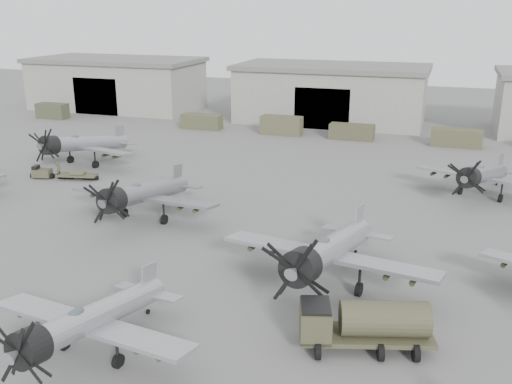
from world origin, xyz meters
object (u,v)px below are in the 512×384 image
aircraft_near_1 (85,322)px  aircraft_mid_2 (327,252)px  aircraft_far_1 (482,175)px  aircraft_far_0 (80,144)px  ground_crew (59,170)px  fuel_tanker (365,322)px  aircraft_mid_1 (141,194)px  tug_trailer (56,174)px

aircraft_near_1 → aircraft_mid_2: 15.02m
aircraft_mid_2 → aircraft_far_1: aircraft_mid_2 is taller
aircraft_far_1 → aircraft_far_0: bearing=-157.1°
aircraft_far_0 → aircraft_far_1: (42.19, 1.88, -0.23)m
aircraft_near_1 → aircraft_far_0: 38.85m
aircraft_near_1 → aircraft_mid_2: bearing=56.6°
aircraft_near_1 → ground_crew: bearing=136.7°
fuel_tanker → aircraft_mid_1: bearing=131.1°
aircraft_mid_2 → aircraft_far_1: (9.94, 22.32, -0.32)m
aircraft_far_1 → tug_trailer: aircraft_far_1 is taller
aircraft_mid_2 → ground_crew: aircraft_mid_2 is taller
aircraft_far_0 → ground_crew: size_ratio=8.01×
aircraft_mid_2 → tug_trailer: 35.28m
aircraft_far_1 → tug_trailer: bearing=-149.9°
aircraft_near_1 → aircraft_far_1: bearing=67.1°
aircraft_mid_1 → tug_trailer: aircraft_mid_1 is taller
aircraft_far_0 → aircraft_far_1: 42.24m
aircraft_far_1 → ground_crew: size_ratio=7.18×
fuel_tanker → tug_trailer: (-35.00, 21.01, -1.02)m
aircraft_mid_1 → tug_trailer: 16.97m
aircraft_near_1 → ground_crew: (-21.74, 26.79, -1.29)m
aircraft_far_1 → tug_trailer: size_ratio=1.76×
aircraft_near_1 → aircraft_mid_1: size_ratio=0.90×
aircraft_near_1 → aircraft_far_1: (19.81, 33.63, 0.10)m
aircraft_mid_1 → fuel_tanker: bearing=-28.3°
aircraft_near_1 → ground_crew: aircraft_near_1 is taller
aircraft_mid_1 → aircraft_far_1: size_ratio=1.08×
tug_trailer → ground_crew: 0.48m
aircraft_near_1 → fuel_tanker: aircraft_near_1 is taller
aircraft_near_1 → tug_trailer: 34.42m
fuel_tanker → ground_crew: (-34.83, 21.31, -0.68)m
aircraft_far_0 → ground_crew: 5.25m
aircraft_near_1 → tug_trailer: size_ratio=1.71×
aircraft_mid_1 → aircraft_mid_2: (17.01, -7.04, 0.18)m
aircraft_mid_2 → aircraft_far_1: bearing=75.2°
aircraft_far_1 → fuel_tanker: size_ratio=1.68×
aircraft_near_1 → aircraft_far_0: bearing=132.8°
aircraft_mid_2 → fuel_tanker: aircraft_mid_2 is taller
aircraft_mid_1 → ground_crew: 16.93m
aircraft_far_1 → tug_trailer: (-41.72, -7.14, -1.73)m
aircraft_mid_1 → aircraft_far_1: aircraft_mid_1 is taller
aircraft_far_0 → fuel_tanker: (35.48, -26.27, -0.94)m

